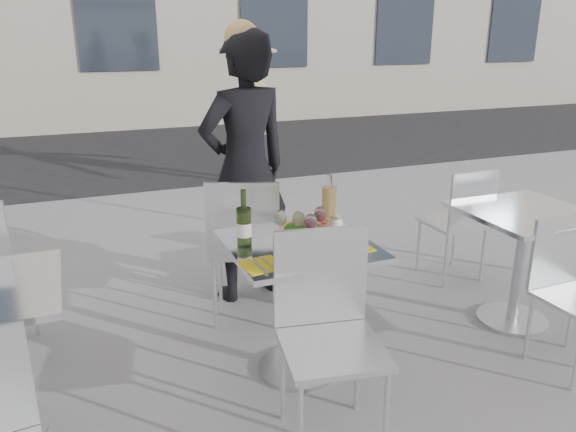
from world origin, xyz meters
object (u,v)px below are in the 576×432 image
object	(u,v)px
wineglass_red_a	(311,223)
side_table_right	(522,243)
wineglass_white_a	(280,219)
napkin_left	(262,265)
pizza_near	(324,249)
sugar_shaker	(336,225)
main_table	(298,281)
carafe	(329,205)
wine_bottle	(244,225)
wineglass_red_b	(320,215)
salad_plate	(299,231)
pizza_far	(309,227)
side_chair_rfar	(461,216)
napkin_right	(352,247)
chair_near	(327,319)
woman_diner	(245,170)
side_chair_rnear	(569,280)
chair_far	(244,239)
pedestrian_b	(249,109)
wineglass_white_b	(299,220)

from	to	relation	value
wineglass_red_a	side_table_right	bearing A→B (deg)	0.94
wineglass_white_a	napkin_left	world-z (taller)	wineglass_white_a
pizza_near	sugar_shaker	size ratio (longest dim) A/B	3.23
main_table	carafe	world-z (taller)	carafe
side_table_right	wine_bottle	world-z (taller)	wine_bottle
wineglass_red_b	salad_plate	bearing A→B (deg)	178.75
pizza_far	wineglass_white_a	bearing A→B (deg)	-160.88
pizza_near	side_table_right	bearing A→B (deg)	6.00
salad_plate	side_chair_rfar	bearing A→B (deg)	20.71
sugar_shaker	napkin_right	world-z (taller)	sugar_shaker
carafe	wineglass_red_b	xyz separation A→B (m)	(-0.11, -0.13, -0.01)
napkin_right	chair_near	bearing A→B (deg)	-134.16
pizza_far	wineglass_red_a	bearing A→B (deg)	-111.48
woman_diner	sugar_shaker	world-z (taller)	woman_diner
side_chair_rfar	side_chair_rnear	bearing A→B (deg)	82.01
chair_far	side_chair_rfar	world-z (taller)	chair_far
pedestrian_b	wine_bottle	bearing A→B (deg)	6.38
side_chair_rnear	woman_diner	size ratio (longest dim) A/B	0.46
chair_near	wineglass_red_a	world-z (taller)	chair_near
chair_far	wineglass_white_b	size ratio (longest dim) A/B	6.08
side_chair_rnear	pizza_far	xyz separation A→B (m)	(-1.28, 0.61, 0.27)
side_chair_rfar	wineglass_red_b	world-z (taller)	wineglass_red_b
sugar_shaker	wineglass_white_a	distance (m)	0.31
pizza_near	wineglass_red_a	size ratio (longest dim) A/B	2.20
main_table	pedestrian_b	size ratio (longest dim) A/B	0.41
woman_diner	pizza_near	xyz separation A→B (m)	(0.04, -1.17, -0.14)
salad_plate	pizza_near	bearing A→B (deg)	-79.59
wineglass_red_a	pedestrian_b	bearing A→B (deg)	76.62
main_table	carafe	bearing A→B (deg)	37.15
pedestrian_b	wine_bottle	distance (m)	4.10
carafe	sugar_shaker	bearing A→B (deg)	-100.94
side_table_right	chair_far	size ratio (longest dim) A/B	0.78
side_chair_rfar	wine_bottle	distance (m)	1.95
main_table	woman_diner	xyz separation A→B (m)	(0.04, 1.02, 0.36)
carafe	salad_plate	bearing A→B (deg)	-151.84
carafe	wineglass_red_a	world-z (taller)	carafe
side_chair_rfar	wineglass_red_a	distance (m)	1.68
wine_bottle	sugar_shaker	size ratio (longest dim) A/B	2.76
pedestrian_b	wineglass_white_a	distance (m)	4.01
wine_bottle	wineglass_white_a	size ratio (longest dim) A/B	1.87
pizza_near	sugar_shaker	distance (m)	0.26
chair_near	salad_plate	xyz separation A→B (m)	(0.09, 0.55, 0.22)
pedestrian_b	side_chair_rnear	bearing A→B (deg)	29.76
side_table_right	woman_diner	bearing A→B (deg)	145.12
wineglass_red_a	wineglass_red_b	distance (m)	0.14
pizza_far	wineglass_white_b	world-z (taller)	wineglass_white_b
main_table	side_table_right	size ratio (longest dim) A/B	1.00
pizza_near	pizza_far	distance (m)	0.32
chair_far	salad_plate	world-z (taller)	chair_far
wineglass_red_a	wine_bottle	bearing A→B (deg)	165.45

